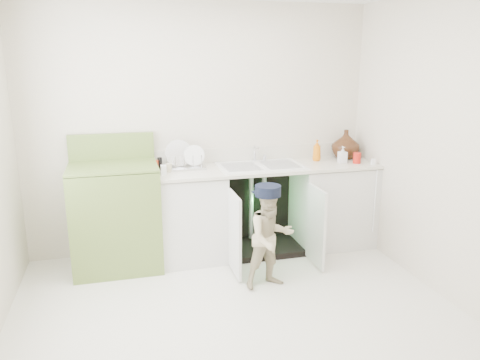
# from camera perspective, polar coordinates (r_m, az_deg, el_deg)

# --- Properties ---
(ground) EXTENTS (3.50, 3.50, 0.00)m
(ground) POSITION_cam_1_polar(r_m,az_deg,el_deg) (3.81, -0.20, -16.14)
(ground) COLOR silver
(ground) RESTS_ON ground
(room_shell) EXTENTS (6.00, 5.50, 1.26)m
(room_shell) POSITION_cam_1_polar(r_m,az_deg,el_deg) (3.35, -0.22, 2.57)
(room_shell) COLOR beige
(room_shell) RESTS_ON ground
(counter_run) EXTENTS (2.44, 1.02, 1.21)m
(counter_run) POSITION_cam_1_polar(r_m,az_deg,el_deg) (4.83, 2.76, -3.24)
(counter_run) COLOR silver
(counter_run) RESTS_ON ground
(avocado_stove) EXTENTS (0.81, 0.65, 1.25)m
(avocado_stove) POSITION_cam_1_polar(r_m,az_deg,el_deg) (4.58, -14.89, -4.15)
(avocado_stove) COLOR olive
(avocado_stove) RESTS_ON ground
(repair_worker) EXTENTS (0.49, 0.66, 0.92)m
(repair_worker) POSITION_cam_1_polar(r_m,az_deg,el_deg) (4.06, 3.74, -6.86)
(repair_worker) COLOR tan
(repair_worker) RESTS_ON ground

